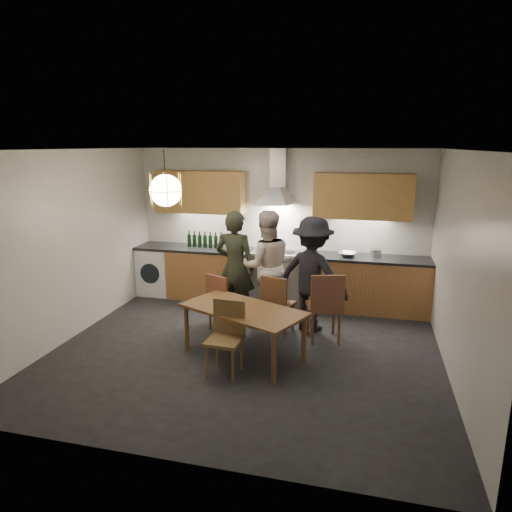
% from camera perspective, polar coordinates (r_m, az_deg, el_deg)
% --- Properties ---
extents(ground, '(5.00, 5.00, 0.00)m').
position_cam_1_polar(ground, '(6.18, -1.27, -11.73)').
color(ground, black).
rests_on(ground, ground).
extents(room_shell, '(5.02, 4.52, 2.61)m').
position_cam_1_polar(room_shell, '(5.66, -1.36, 4.07)').
color(room_shell, white).
rests_on(room_shell, ground).
extents(counter_run, '(5.00, 0.62, 0.90)m').
position_cam_1_polar(counter_run, '(7.79, 2.65, -2.72)').
color(counter_run, '#B87C46').
rests_on(counter_run, ground).
extents(range_stove, '(0.90, 0.60, 0.92)m').
position_cam_1_polar(range_stove, '(7.79, 2.47, -2.77)').
color(range_stove, silver).
rests_on(range_stove, ground).
extents(wall_fixtures, '(4.30, 0.54, 1.10)m').
position_cam_1_polar(wall_fixtures, '(7.63, 2.76, 7.84)').
color(wall_fixtures, tan).
rests_on(wall_fixtures, ground).
extents(pendant_lamp, '(0.43, 0.43, 0.70)m').
position_cam_1_polar(pendant_lamp, '(5.86, -11.22, 8.03)').
color(pendant_lamp, black).
rests_on(pendant_lamp, ground).
extents(dining_table, '(1.73, 1.34, 0.65)m').
position_cam_1_polar(dining_table, '(5.80, -1.60, -7.24)').
color(dining_table, brown).
rests_on(dining_table, ground).
extents(chair_back_left, '(0.51, 0.51, 0.85)m').
position_cam_1_polar(chair_back_left, '(6.65, -4.37, -5.31)').
color(chair_back_left, brown).
rests_on(chair_back_left, ground).
extents(chair_back_mid, '(0.47, 0.47, 0.88)m').
position_cam_1_polar(chair_back_mid, '(6.50, 2.56, -5.64)').
color(chair_back_mid, brown).
rests_on(chair_back_mid, ground).
extents(chair_back_right, '(0.56, 0.56, 0.99)m').
position_cam_1_polar(chair_back_right, '(6.28, 8.69, -5.83)').
color(chair_back_right, brown).
rests_on(chair_back_right, ground).
extents(chair_front, '(0.41, 0.41, 0.87)m').
position_cam_1_polar(chair_front, '(5.49, -3.71, -9.45)').
color(chair_front, brown).
rests_on(chair_front, ground).
extents(person_left, '(0.67, 0.48, 1.72)m').
position_cam_1_polar(person_left, '(6.89, -2.60, -1.39)').
color(person_left, black).
rests_on(person_left, ground).
extents(person_mid, '(1.02, 0.92, 1.71)m').
position_cam_1_polar(person_mid, '(6.94, 1.22, -1.28)').
color(person_mid, beige).
rests_on(person_mid, ground).
extents(person_right, '(1.23, 0.94, 1.67)m').
position_cam_1_polar(person_right, '(6.63, 7.04, -2.28)').
color(person_right, black).
rests_on(person_right, ground).
extents(mixing_bowl, '(0.34, 0.34, 0.07)m').
position_cam_1_polar(mixing_bowl, '(7.50, 11.38, 0.22)').
color(mixing_bowl, silver).
rests_on(mixing_bowl, counter_run).
extents(stock_pot, '(0.20, 0.20, 0.12)m').
position_cam_1_polar(stock_pot, '(7.57, 14.73, 0.35)').
color(stock_pot, '#B5B5B8').
rests_on(stock_pot, counter_run).
extents(wine_bottles, '(0.66, 0.07, 0.28)m').
position_cam_1_polar(wine_bottles, '(8.03, -6.39, 2.05)').
color(wine_bottles, black).
rests_on(wine_bottles, counter_run).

